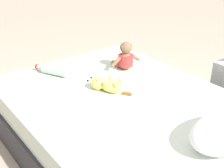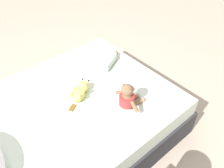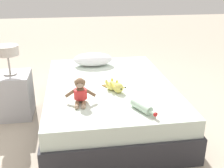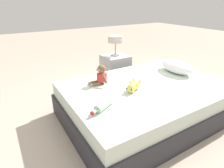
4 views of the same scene
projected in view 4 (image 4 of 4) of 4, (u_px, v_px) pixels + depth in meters
ground_plane at (145, 116)px, 2.40m from camera, size 16.00×16.00×0.00m
bed at (146, 101)px, 2.31m from camera, size 1.37×1.95×0.43m
pillow at (177, 67)px, 2.58m from camera, size 0.51×0.31×0.16m
plush_monkey at (101, 76)px, 2.22m from camera, size 0.29×0.23×0.24m
plush_yellow_creature at (134, 86)px, 2.07m from camera, size 0.22×0.31×0.10m
glass_bottle at (104, 105)px, 1.73m from camera, size 0.18×0.29×0.08m
nightstand at (115, 70)px, 3.23m from camera, size 0.40×0.40×0.51m
bedside_lamp at (115, 40)px, 3.02m from camera, size 0.24×0.24×0.32m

